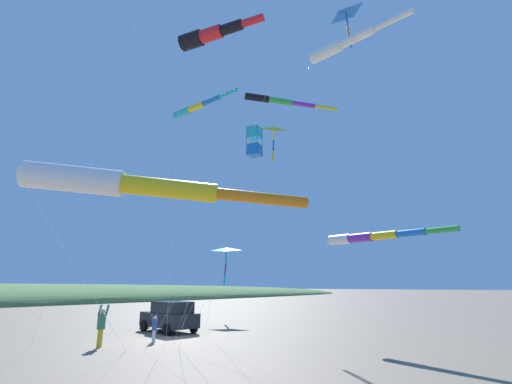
% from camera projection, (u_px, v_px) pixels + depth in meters
% --- Properties ---
extents(ground_plane, '(600.00, 600.00, 0.00)m').
position_uv_depth(ground_plane, '(170.00, 340.00, 19.60)').
color(ground_plane, '#756654').
extents(parked_car, '(4.51, 2.54, 1.85)m').
position_uv_depth(parked_car, '(170.00, 316.00, 23.03)').
color(parked_car, black).
rests_on(parked_car, ground_plane).
extents(cooler_box, '(0.62, 0.42, 0.42)m').
position_uv_depth(cooler_box, '(145.00, 325.00, 25.07)').
color(cooler_box, yellow).
rests_on(cooler_box, ground_plane).
extents(person_adult_flyer, '(0.68, 0.68, 1.93)m').
position_uv_depth(person_adult_flyer, '(101.00, 324.00, 17.35)').
color(person_adult_flyer, gold).
rests_on(person_adult_flyer, ground_plane).
extents(person_child_green_jacket, '(0.48, 0.41, 1.38)m').
position_uv_depth(person_child_green_jacket, '(154.00, 327.00, 18.95)').
color(person_child_green_jacket, silver).
rests_on(person_child_green_jacket, ground_plane).
extents(kite_delta_purple_drifting, '(6.75, 6.47, 15.74)m').
position_uv_depth(kite_delta_purple_drifting, '(274.00, 130.00, 29.81)').
color(kite_delta_purple_drifting, yellow).
rests_on(kite_delta_purple_drifting, ground_plane).
extents(kite_windsock_black_fish_shape, '(10.34, 6.88, 5.95)m').
position_uv_depth(kite_windsock_black_fish_shape, '(126.00, 184.00, 9.60)').
color(kite_windsock_black_fish_shape, white).
rests_on(kite_windsock_black_fish_shape, ground_plane).
extents(kite_box_magenta_far_left, '(4.92, 1.08, 12.79)m').
position_uv_depth(kite_box_magenta_far_left, '(254.00, 142.00, 23.50)').
color(kite_box_magenta_far_left, '#1EB7C6').
rests_on(kite_box_magenta_far_left, ground_plane).
extents(kite_windsock_small_distant, '(9.68, 1.43, 15.90)m').
position_uv_depth(kite_windsock_small_distant, '(195.00, 107.00, 26.98)').
color(kite_windsock_small_distant, '#1EB7C6').
rests_on(kite_windsock_small_distant, ground_plane).
extents(kite_windsock_rainbow_low_near, '(12.21, 2.34, 12.57)m').
position_uv_depth(kite_windsock_rainbow_low_near, '(342.00, 45.00, 14.61)').
color(kite_windsock_rainbow_low_near, white).
rests_on(kite_windsock_rainbow_low_near, ground_plane).
extents(kite_windsock_long_streamer_left, '(19.03, 3.63, 5.68)m').
position_uv_depth(kite_windsock_long_streamer_left, '(367.00, 237.00, 19.24)').
color(kite_windsock_long_streamer_left, white).
rests_on(kite_windsock_long_streamer_left, ground_plane).
extents(kite_windsock_yellow_midlevel, '(8.17, 5.24, 15.54)m').
position_uv_depth(kite_windsock_yellow_midlevel, '(278.00, 101.00, 25.15)').
color(kite_windsock_yellow_midlevel, black).
rests_on(kite_windsock_yellow_midlevel, ground_plane).
extents(kite_delta_orange_high_right, '(6.83, 10.47, 22.18)m').
position_uv_depth(kite_delta_orange_high_right, '(346.00, 14.00, 26.20)').
color(kite_delta_orange_high_right, blue).
rests_on(kite_delta_orange_high_right, ground_plane).
extents(kite_windsock_checkered_midright, '(9.47, 5.19, 12.42)m').
position_uv_depth(kite_windsock_checkered_midright, '(209.00, 35.00, 13.93)').
color(kite_windsock_checkered_midright, black).
rests_on(kite_windsock_checkered_midright, ground_plane).
extents(kite_delta_striped_overhead, '(3.36, 6.03, 6.14)m').
position_uv_depth(kite_delta_striped_overhead, '(226.00, 251.00, 31.54)').
color(kite_delta_striped_overhead, '#1EB7C6').
rests_on(kite_delta_striped_overhead, ground_plane).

